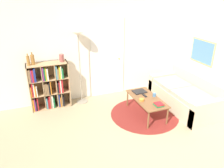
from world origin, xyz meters
The scene contains 16 objects.
ground_plane centered at (0.00, 0.00, 0.00)m, with size 14.00×14.00×0.00m, color tan.
wall_back centered at (0.00, 2.81, 1.29)m, with size 7.09×0.11×2.60m.
wall_right centered at (2.07, 1.39, 1.30)m, with size 0.08×5.78×2.60m.
rug centered at (0.52, 1.43, 0.00)m, with size 1.56×1.56×0.01m.
bookshelf centered at (-1.47, 2.59, 0.54)m, with size 0.92×0.34×1.12m.
floor_lamp centered at (-0.68, 2.56, 1.50)m, with size 0.31×0.31×1.80m.
couch centered at (1.64, 1.44, 0.28)m, with size 0.89×1.82×0.78m.
coffee_table centered at (0.55, 1.43, 0.38)m, with size 0.54×1.11×0.42m.
laptop centered at (0.55, 1.77, 0.43)m, with size 0.31×0.26×0.02m.
bowl centered at (0.39, 1.36, 0.44)m, with size 0.11×0.11×0.05m.
book_stack_on_table centered at (0.62, 1.04, 0.45)m, with size 0.17×0.18×0.05m.
cup centered at (0.76, 1.44, 0.46)m, with size 0.07×0.07×0.08m.
remote centered at (0.56, 1.54, 0.43)m, with size 0.05×0.15×0.02m.
bottle_left centered at (-1.82, 2.57, 1.23)m, with size 0.07×0.07×0.27m.
bottle_middle centered at (-1.72, 2.61, 1.23)m, with size 0.08×0.08×0.28m.
vase_on_shelf centered at (-1.09, 2.59, 1.20)m, with size 0.11×0.11×0.17m.
Camera 1 is at (-1.72, -2.37, 2.70)m, focal length 35.00 mm.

